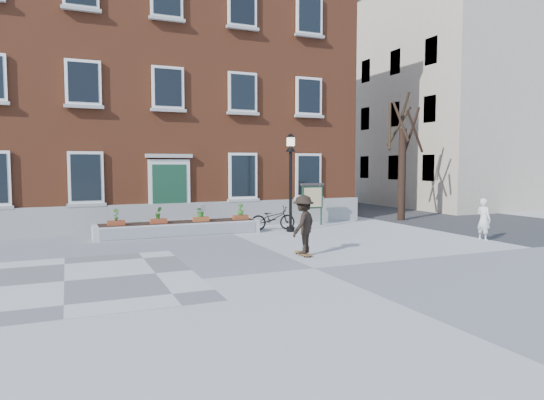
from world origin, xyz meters
name	(u,v)px	position (x,y,z in m)	size (l,w,h in m)	color
ground	(314,268)	(0.00, 0.00, 0.00)	(100.00, 100.00, 0.00)	#9F9FA2
checker_patch	(64,281)	(-6.00, 1.00, 0.01)	(6.00, 6.00, 0.01)	#5F6062
bicycle	(273,218)	(1.89, 7.20, 0.49)	(0.65, 1.86, 0.98)	black
parked_car	(335,195)	(10.60, 17.03, 0.66)	(1.41, 4.03, 1.33)	silver
bystander	(484,219)	(7.73, 1.78, 0.75)	(0.55, 0.36, 1.51)	silver
brick_building	(148,92)	(-2.00, 13.98, 6.30)	(18.40, 10.85, 12.60)	brown
planter_assembly	(179,227)	(-1.99, 7.18, 0.31)	(6.20, 1.12, 1.15)	beige
bare_tree	(402,162)	(9.01, 8.01, 2.79)	(1.83, 1.83, 6.16)	black
side_street	(401,108)	(17.99, 19.78, 7.02)	(15.20, 36.00, 14.50)	#38383A
lamp_post	(291,168)	(2.35, 6.47, 2.54)	(0.40, 0.40, 3.93)	black
notice_board	(312,197)	(4.09, 7.90, 1.26)	(1.10, 0.16, 1.87)	#193321
skateboarder	(303,224)	(0.53, 1.70, 0.93)	(1.27, 1.19, 1.80)	brown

